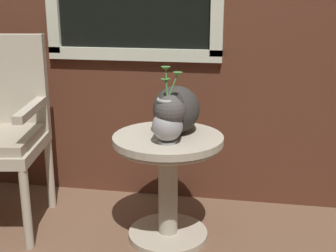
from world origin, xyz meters
TOP-DOWN VIEW (x-y plane):
  - wicker_side_table at (0.30, 0.30)m, footprint 0.54×0.54m
  - cat at (0.32, 0.35)m, footprint 0.23×0.58m
  - pewter_vase_with_ivy at (0.31, 0.19)m, footprint 0.14×0.14m

SIDE VIEW (x-z plane):
  - wicker_side_table at x=0.30m, z-range 0.11..0.65m
  - pewter_vase_with_ivy at x=0.31m, z-range 0.48..0.83m
  - cat at x=0.32m, z-range 0.55..0.79m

